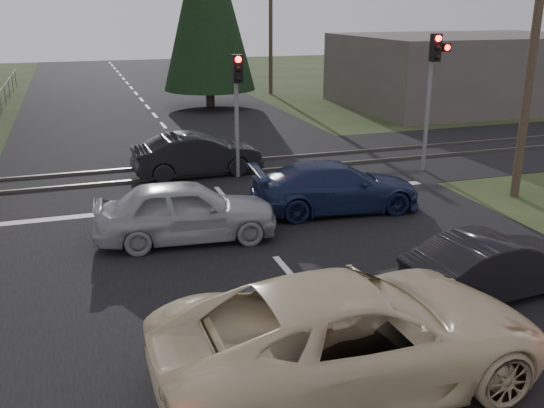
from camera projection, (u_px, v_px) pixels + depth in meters
name	position (u px, v px, depth m)	size (l,w,h in m)	color
ground	(344.00, 338.00, 10.67)	(120.00, 120.00, 0.00)	#213317
road	(215.00, 186.00, 19.69)	(14.00, 100.00, 0.01)	black
rail_corridor	(202.00, 170.00, 21.50)	(120.00, 8.00, 0.01)	black
stop_line	(228.00, 201.00, 18.07)	(13.00, 0.35, 0.00)	silver
rail_near	(207.00, 175.00, 20.76)	(120.00, 0.12, 0.10)	#59544C
rail_far	(197.00, 164.00, 22.20)	(120.00, 0.12, 0.10)	#59544C
traffic_signal_right	(434.00, 76.00, 20.44)	(0.68, 0.48, 4.70)	slate
traffic_signal_center	(237.00, 95.00, 19.73)	(0.32, 0.48, 4.10)	slate
utility_pole_near	(535.00, 37.00, 17.15)	(1.80, 0.26, 9.00)	#4C3D2D
utility_pole_mid	(271.00, 20.00, 38.80)	(1.80, 0.26, 9.00)	#4C3D2D
utility_pole_far	(194.00, 15.00, 61.35)	(1.80, 0.26, 9.00)	#4C3D2D
building_right	(468.00, 70.00, 35.27)	(14.00, 10.00, 4.00)	#59514C
cream_coupe	(354.00, 334.00, 9.15)	(2.83, 6.13, 1.70)	beige
dark_hatchback	(496.00, 266.00, 12.07)	(1.35, 3.88, 1.28)	black
silver_car	(186.00, 211.00, 14.92)	(1.80, 4.47, 1.52)	#96999D
blue_sedan	(336.00, 187.00, 17.10)	(1.96, 4.81, 1.40)	#162144
dark_car_far	(197.00, 155.00, 20.71)	(1.52, 4.36, 1.44)	black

